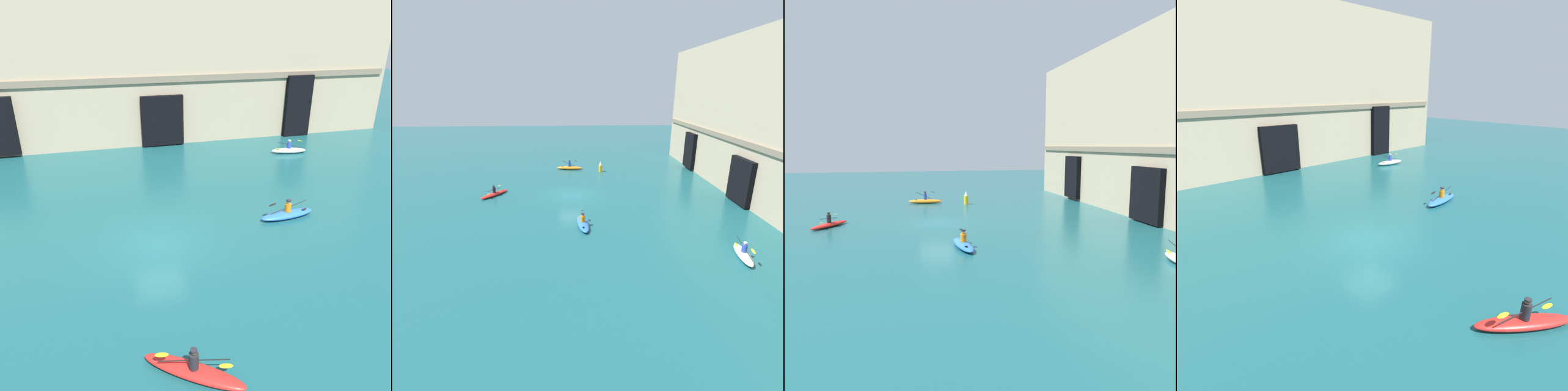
% 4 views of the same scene
% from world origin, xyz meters
% --- Properties ---
extents(ground_plane, '(120.00, 120.00, 0.00)m').
position_xyz_m(ground_plane, '(0.00, 0.00, 0.00)').
color(ground_plane, '#195156').
extents(cliff_bluff, '(43.59, 6.38, 15.16)m').
position_xyz_m(cliff_bluff, '(2.74, 18.80, 7.54)').
color(cliff_bluff, tan).
rests_on(cliff_bluff, ground).
extents(kayak_white, '(2.94, 1.17, 1.11)m').
position_xyz_m(kayak_white, '(12.68, 11.02, 0.26)').
color(kayak_white, white).
rests_on(kayak_white, ground).
extents(kayak_red, '(3.17, 2.55, 1.08)m').
position_xyz_m(kayak_red, '(-0.22, -7.83, 0.20)').
color(kayak_red, red).
rests_on(kayak_red, ground).
extents(kayak_blue, '(3.31, 1.21, 1.07)m').
position_xyz_m(kayak_blue, '(7.39, 0.87, 0.23)').
color(kayak_blue, blue).
rests_on(kayak_blue, ground).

